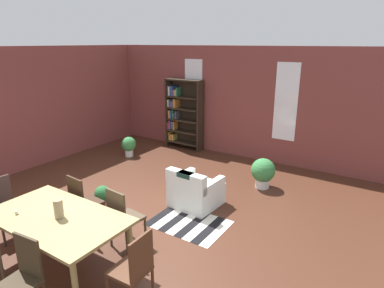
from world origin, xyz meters
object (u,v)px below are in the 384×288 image
dining_chair_far_right (123,216)px  dining_chair_head_right (134,268)px  potted_plant_corner (103,196)px  potted_plant_window (129,145)px  potted_plant_by_shelf (263,172)px  armchair_white (195,192)px  vase_on_table (59,209)px  dining_chair_near_right (22,277)px  dining_chair_far_left (83,201)px  dining_chair_head_left (4,206)px  dining_table (57,221)px  bookshelf_tall (182,113)px

dining_chair_far_right → dining_chair_head_right: bearing=-39.9°
potted_plant_corner → potted_plant_window: potted_plant_window is taller
potted_plant_by_shelf → potted_plant_corner: (-2.13, -2.42, -0.13)m
dining_chair_head_right → dining_chair_far_right: bearing=140.1°
armchair_white → dining_chair_head_right: bearing=-73.1°
dining_chair_head_right → potted_plant_corner: bearing=145.4°
vase_on_table → dining_chair_near_right: bearing=-64.9°
armchair_white → potted_plant_by_shelf: 1.63m
dining_chair_far_left → dining_chair_near_right: bearing=-60.5°
dining_chair_head_left → potted_plant_corner: dining_chair_head_left is taller
dining_table → vase_on_table: vase_on_table is taller
potted_plant_by_shelf → dining_chair_near_right: bearing=-101.4°
dining_table → vase_on_table: bearing=-0.0°
dining_chair_head_left → potted_plant_window: bearing=105.0°
vase_on_table → armchair_white: bearing=77.7°
dining_chair_near_right → potted_plant_by_shelf: bearing=78.6°
bookshelf_tall → dining_chair_far_right: bearing=-65.4°
bookshelf_tall → potted_plant_by_shelf: bookshelf_tall is taller
dining_chair_head_right → dining_table: bearing=-179.9°
dining_chair_near_right → dining_chair_head_left: size_ratio=1.00×
bookshelf_tall → dining_table: bearing=-72.8°
bookshelf_tall → armchair_white: 3.66m
dining_chair_near_right → potted_plant_by_shelf: size_ratio=1.50×
dining_table → potted_plant_window: size_ratio=3.67×
dining_chair_far_left → bookshelf_tall: bookshelf_tall is taller
dining_chair_head_left → potted_plant_window: dining_chair_head_left is taller
potted_plant_by_shelf → armchair_white: bearing=-117.8°
armchair_white → dining_chair_head_left: bearing=-128.6°
potted_plant_window → dining_table: bearing=-58.3°
vase_on_table → bookshelf_tall: (-1.69, 5.25, 0.13)m
dining_chair_far_right → bookshelf_tall: bookshelf_tall is taller
dining_table → potted_plant_by_shelf: (1.36, 3.87, -0.33)m
dining_chair_head_left → armchair_white: bearing=51.4°
dining_chair_head_left → potted_plant_window: 3.97m
dining_chair_far_left → potted_plant_by_shelf: dining_chair_far_left is taller
dining_table → bookshelf_tall: bearing=107.2°
dining_table → dining_chair_far_right: 0.89m
dining_table → potted_plant_by_shelf: size_ratio=3.04×
potted_plant_by_shelf → potted_plant_window: potted_plant_by_shelf is taller
dining_table → bookshelf_tall: (-1.62, 5.25, 0.33)m
dining_chair_head_right → potted_plant_by_shelf: size_ratio=1.50×
vase_on_table → potted_plant_window: 4.58m
dining_table → dining_chair_near_right: bearing=-60.9°
dining_chair_head_right → dining_chair_head_left: bearing=180.0°
dining_table → dining_chair_head_left: bearing=179.8°
potted_plant_by_shelf → dining_table: bearing=-109.3°
potted_plant_corner → bookshelf_tall: bearing=102.6°
dining_chair_head_left → armchair_white: 3.11m
dining_chair_head_right → bookshelf_tall: bearing=119.4°
potted_plant_by_shelf → potted_plant_window: bearing=-179.4°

